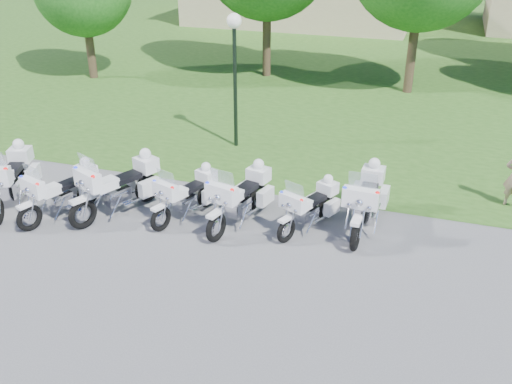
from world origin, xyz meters
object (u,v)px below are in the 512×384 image
(motorcycle_0, at_px, (10,178))
(motorcycle_6, at_px, (366,199))
(motorcycle_1, at_px, (63,190))
(motorcycle_4, at_px, (241,196))
(motorcycle_3, at_px, (188,193))
(motorcycle_2, at_px, (120,185))
(motorcycle_5, at_px, (310,205))
(lamp_post, at_px, (234,48))

(motorcycle_0, bearing_deg, motorcycle_6, 172.26)
(motorcycle_1, height_order, motorcycle_4, motorcycle_4)
(motorcycle_3, relative_size, motorcycle_6, 0.80)
(motorcycle_2, bearing_deg, motorcycle_0, 34.14)
(motorcycle_5, relative_size, motorcycle_6, 0.75)
(motorcycle_5, distance_m, motorcycle_6, 1.30)
(motorcycle_0, relative_size, motorcycle_4, 1.05)
(motorcycle_0, distance_m, motorcycle_1, 1.57)
(motorcycle_6, bearing_deg, motorcycle_2, 13.18)
(motorcycle_2, relative_size, motorcycle_6, 0.94)
(motorcycle_0, distance_m, motorcycle_3, 4.55)
(motorcycle_2, bearing_deg, motorcycle_5, -147.40)
(motorcycle_4, bearing_deg, motorcycle_2, 22.28)
(motorcycle_6, bearing_deg, motorcycle_1, 15.62)
(motorcycle_6, bearing_deg, motorcycle_4, 16.07)
(motorcycle_5, xyz_separation_m, lamp_post, (-3.44, 4.36, 2.50))
(motorcycle_3, bearing_deg, motorcycle_1, 36.95)
(motorcycle_0, bearing_deg, motorcycle_4, 170.63)
(motorcycle_1, relative_size, motorcycle_4, 0.92)
(motorcycle_1, relative_size, motorcycle_2, 0.91)
(motorcycle_1, bearing_deg, motorcycle_5, -148.79)
(motorcycle_3, relative_size, lamp_post, 0.51)
(motorcycle_3, distance_m, motorcycle_5, 2.98)
(motorcycle_4, height_order, motorcycle_6, motorcycle_6)
(motorcycle_3, distance_m, motorcycle_4, 1.34)
(motorcycle_3, bearing_deg, motorcycle_5, -152.85)
(motorcycle_1, distance_m, lamp_post, 6.57)
(motorcycle_2, distance_m, motorcycle_3, 1.68)
(motorcycle_1, bearing_deg, motorcycle_6, -147.20)
(motorcycle_1, xyz_separation_m, motorcycle_6, (7.07, 1.70, 0.08))
(motorcycle_5, bearing_deg, lamp_post, -27.54)
(motorcycle_0, distance_m, lamp_post, 7.21)
(lamp_post, bearing_deg, motorcycle_0, -125.88)
(motorcycle_3, height_order, lamp_post, lamp_post)
(motorcycle_0, distance_m, motorcycle_2, 2.87)
(motorcycle_2, bearing_deg, motorcycle_1, 48.26)
(motorcycle_0, height_order, motorcycle_1, motorcycle_0)
(motorcycle_5, height_order, lamp_post, lamp_post)
(motorcycle_5, bearing_deg, motorcycle_6, -134.96)
(motorcycle_1, relative_size, motorcycle_5, 1.14)
(motorcycle_6, bearing_deg, motorcycle_5, 22.97)
(motorcycle_1, distance_m, motorcycle_5, 5.99)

